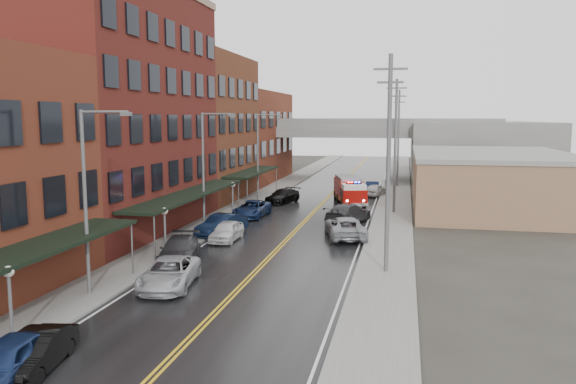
{
  "coord_description": "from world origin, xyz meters",
  "views": [
    {
      "loc": [
        8.08,
        -15.87,
        8.65
      ],
      "look_at": [
        -0.59,
        25.58,
        3.0
      ],
      "focal_mm": 35.0,
      "sensor_mm": 36.0,
      "label": 1
    }
  ],
  "objects": [
    {
      "name": "right_far_block",
      "position": [
        18.0,
        70.0,
        4.0
      ],
      "size": [
        18.0,
        30.0,
        8.0
      ],
      "primitive_type": "cube",
      "color": "slate",
      "rests_on": "ground"
    },
    {
      "name": "globe_lamp_2",
      "position": [
        -6.4,
        30.0,
        2.31
      ],
      "size": [
        0.44,
        0.44,
        3.12
      ],
      "color": "#59595B",
      "rests_on": "ground"
    },
    {
      "name": "parked_car_left_4",
      "position": [
        -4.1,
        21.2,
        0.7
      ],
      "size": [
        1.68,
        4.14,
        1.41
      ],
      "primitive_type": "imported",
      "rotation": [
        0.0,
        0.0,
        -0.0
      ],
      "color": "silver",
      "rests_on": "ground"
    },
    {
      "name": "awning_0",
      "position": [
        -7.49,
        4.0,
        2.99
      ],
      "size": [
        2.6,
        16.0,
        3.09
      ],
      "color": "black",
      "rests_on": "ground"
    },
    {
      "name": "sidewalk_left",
      "position": [
        -7.3,
        30.0,
        0.07
      ],
      "size": [
        3.0,
        160.0,
        0.15
      ],
      "primitive_type": "cube",
      "color": "slate",
      "rests_on": "ground"
    },
    {
      "name": "utility_pole_0",
      "position": [
        7.2,
        15.0,
        6.31
      ],
      "size": [
        1.8,
        0.24,
        12.0
      ],
      "color": "#59595B",
      "rests_on": "ground"
    },
    {
      "name": "parked_car_left_5",
      "position": [
        -5.0,
        22.8,
        0.78
      ],
      "size": [
        2.93,
        5.02,
        1.56
      ],
      "primitive_type": "imported",
      "rotation": [
        0.0,
        0.0,
        -0.29
      ],
      "color": "black",
      "rests_on": "ground"
    },
    {
      "name": "awning_1",
      "position": [
        -7.49,
        23.0,
        2.99
      ],
      "size": [
        2.6,
        18.0,
        3.09
      ],
      "color": "black",
      "rests_on": "ground"
    },
    {
      "name": "awning_2",
      "position": [
        -7.49,
        40.5,
        2.99
      ],
      "size": [
        2.6,
        13.0,
        3.09
      ],
      "color": "black",
      "rests_on": "ground"
    },
    {
      "name": "street_lamp_0",
      "position": [
        -6.55,
        8.0,
        5.19
      ],
      "size": [
        2.64,
        0.22,
        9.0
      ],
      "color": "#59595B",
      "rests_on": "ground"
    },
    {
      "name": "parked_car_left_3",
      "position": [
        -5.0,
        14.87,
        0.75
      ],
      "size": [
        3.26,
        5.55,
        1.51
      ],
      "primitive_type": "imported",
      "rotation": [
        0.0,
        0.0,
        0.23
      ],
      "color": "#2B2B2D",
      "rests_on": "ground"
    },
    {
      "name": "road",
      "position": [
        0.0,
        30.0,
        0.01
      ],
      "size": [
        11.0,
        160.0,
        0.02
      ],
      "primitive_type": "cube",
      "color": "black",
      "rests_on": "ground"
    },
    {
      "name": "parked_car_right_3",
      "position": [
        4.47,
        48.69,
        0.7
      ],
      "size": [
        1.72,
        4.31,
        1.4
      ],
      "primitive_type": "imported",
      "rotation": [
        0.0,
        0.0,
        3.2
      ],
      "color": "black",
      "rests_on": "ground"
    },
    {
      "name": "parked_car_left_1",
      "position": [
        -4.14,
        0.3,
        0.66
      ],
      "size": [
        2.05,
        4.19,
        1.32
      ],
      "primitive_type": "imported",
      "rotation": [
        0.0,
        0.0,
        0.17
      ],
      "color": "black",
      "rests_on": "ground"
    },
    {
      "name": "utility_pole_1",
      "position": [
        7.2,
        35.0,
        6.31
      ],
      "size": [
        1.8,
        0.24,
        12.0
      ],
      "color": "#59595B",
      "rests_on": "ground"
    },
    {
      "name": "street_lamp_1",
      "position": [
        -6.55,
        24.0,
        5.19
      ],
      "size": [
        2.64,
        0.22,
        9.0
      ],
      "color": "#59595B",
      "rests_on": "ground"
    },
    {
      "name": "overpass",
      "position": [
        0.0,
        62.0,
        5.99
      ],
      "size": [
        40.0,
        10.0,
        7.5
      ],
      "color": "slate",
      "rests_on": "ground"
    },
    {
      "name": "curb_right",
      "position": [
        5.65,
        30.0,
        0.07
      ],
      "size": [
        0.3,
        160.0,
        0.15
      ],
      "primitive_type": "cube",
      "color": "gray",
      "rests_on": "ground"
    },
    {
      "name": "parked_car_left_0",
      "position": [
        -4.43,
        -0.8,
        0.76
      ],
      "size": [
        2.15,
        4.58,
        1.51
      ],
      "primitive_type": "imported",
      "rotation": [
        0.0,
        0.0,
        0.08
      ],
      "color": "navy",
      "rests_on": "ground"
    },
    {
      "name": "utility_pole_2",
      "position": [
        7.2,
        55.0,
        6.31
      ],
      "size": [
        1.8,
        0.24,
        12.0
      ],
      "color": "#59595B",
      "rests_on": "ground"
    },
    {
      "name": "brick_building_far",
      "position": [
        -13.3,
        58.0,
        6.0
      ],
      "size": [
        9.0,
        20.0,
        12.0
      ],
      "primitive_type": "cube",
      "color": "maroon",
      "rests_on": "ground"
    },
    {
      "name": "parked_car_right_2",
      "position": [
        5.0,
        46.2,
        0.69
      ],
      "size": [
        2.62,
        4.32,
        1.37
      ],
      "primitive_type": "imported",
      "rotation": [
        0.0,
        0.0,
        2.88
      ],
      "color": "#B3B3B3",
      "rests_on": "ground"
    },
    {
      "name": "fire_truck",
      "position": [
        2.72,
        39.95,
        1.44
      ],
      "size": [
        4.3,
        7.65,
        2.67
      ],
      "rotation": [
        0.0,
        0.0,
        0.25
      ],
      "color": "#8E0A06",
      "rests_on": "ground"
    },
    {
      "name": "parked_car_left_2",
      "position": [
        -3.6,
        10.2,
        0.73
      ],
      "size": [
        3.23,
        5.57,
        1.46
      ],
      "primitive_type": "imported",
      "rotation": [
        0.0,
        0.0,
        0.16
      ],
      "color": "#ABAEB3",
      "rests_on": "ground"
    },
    {
      "name": "brick_building_c",
      "position": [
        -13.3,
        40.5,
        7.5
      ],
      "size": [
        9.0,
        15.0,
        15.0
      ],
      "primitive_type": "cube",
      "color": "#5E2E1C",
      "rests_on": "ground"
    },
    {
      "name": "parked_car_left_7",
      "position": [
        -4.01,
        39.2,
        0.71
      ],
      "size": [
        3.32,
        5.25,
        1.42
      ],
      "primitive_type": "imported",
      "rotation": [
        0.0,
        0.0,
        -0.29
      ],
      "color": "black",
      "rests_on": "ground"
    },
    {
      "name": "globe_lamp_0",
      "position": [
        -6.4,
        2.0,
        2.31
      ],
      "size": [
        0.44,
        0.44,
        3.12
      ],
      "color": "#59595B",
      "rests_on": "ground"
    },
    {
      "name": "street_lamp_2",
      "position": [
        -6.55,
        40.0,
        5.19
      ],
      "size": [
        2.64,
        0.22,
        9.0
      ],
      "color": "#59595B",
      "rests_on": "ground"
    },
    {
      "name": "brick_building_b",
      "position": [
        -13.3,
        23.0,
        9.0
      ],
      "size": [
        9.0,
        20.0,
        18.0
      ],
      "primitive_type": "cube",
      "color": "#571917",
      "rests_on": "ground"
    },
    {
      "name": "parked_car_right_1",
      "position": [
        3.6,
        29.8,
        0.8
      ],
      "size": [
        3.91,
        5.95,
        1.6
      ],
      "primitive_type": "imported",
      "rotation": [
        0.0,
        0.0,
        2.81
      ],
      "color": "#29292C",
      "rests_on": "ground"
    },
    {
      "name": "globe_lamp_1",
      "position": [
        -6.4,
        16.0,
        2.31
      ],
      "size": [
        0.44,
        0.44,
        3.12
      ],
      "color": "#59595B",
      "rests_on": "ground"
    },
    {
      "name": "curb_left",
      "position": [
        -5.65,
        30.0,
        0.07
      ],
      "size": [
        0.3,
        160.0,
        0.15
      ],
      "primitive_type": "cube",
      "color": "gray",
      "rests_on": "ground"
    },
    {
      "name": "tan_building",
      "position": [
        16.0,
        40.0,
        2.5
      ],
      "size": [
        14.0,
        22.0,
        5.0
      ],
      "primitive_type": "cube",
      "color": "#926D4E",
      "rests_on": "ground"
    },
    {
      "name": "sidewalk_right",
      "position": [
        7.3,
        30.0,
        0.07
      ],
      "size": [
        3.0,
        160.0,
        0.15
      ],
      "primitive_type": "cube",
      "color": "slate",
      "rests_on": "ground"
    },
    {
      "name": "parked_car_right_0",
      "position": [
        3.98,
        23.8,
        0.78
      ],
      "size": [
        3.83,
        6.07,
        1.56
      ],
      "primitive_type": "imported",
      "rotation": [
        0.0,
        0.0,
        3.38
      ],
      "color": "gray",
      "rests_on": "ground"
    },
    {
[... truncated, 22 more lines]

